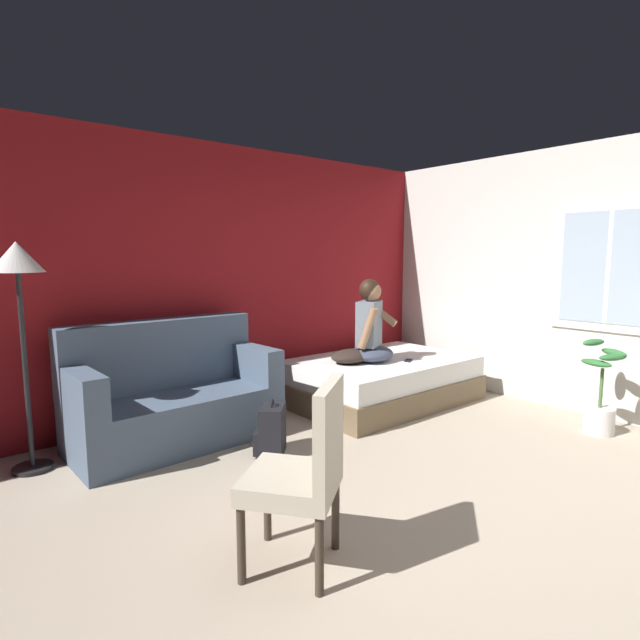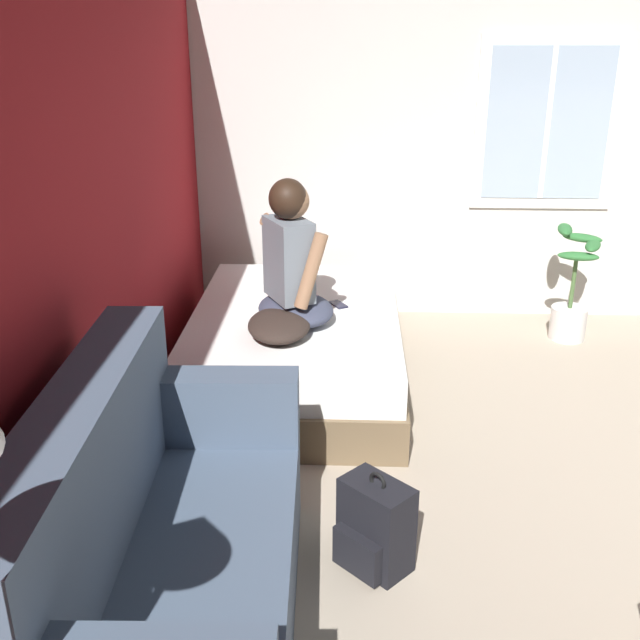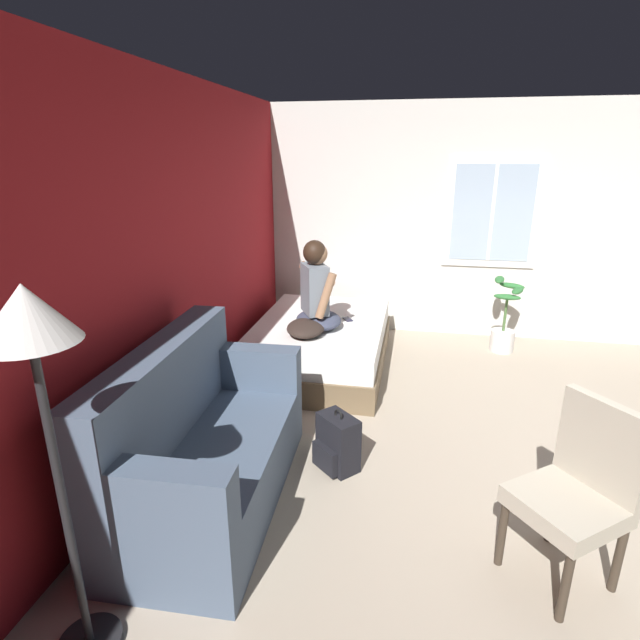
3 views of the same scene
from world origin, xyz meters
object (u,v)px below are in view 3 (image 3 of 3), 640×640
(potted_plant, at_px, (504,326))
(throw_pillow, at_px, (306,328))
(couch, at_px, (201,445))
(backpack, at_px, (337,443))
(bed, at_px, (320,344))
(cell_phone, at_px, (348,319))
(floor_lamp, at_px, (34,355))
(side_chair, at_px, (578,488))
(person_seated, at_px, (317,293))

(potted_plant, bearing_deg, throw_pillow, 120.55)
(couch, bearing_deg, backpack, -58.25)
(bed, xyz_separation_m, cell_phone, (0.13, -0.27, 0.25))
(couch, xyz_separation_m, floor_lamp, (-1.07, 0.10, 1.04))
(couch, height_order, floor_lamp, floor_lamp)
(floor_lamp, bearing_deg, side_chair, -68.94)
(floor_lamp, height_order, potted_plant, floor_lamp)
(couch, bearing_deg, person_seated, -8.98)
(backpack, relative_size, throw_pillow, 0.95)
(throw_pillow, height_order, cell_phone, throw_pillow)
(cell_phone, xyz_separation_m, potted_plant, (0.66, -1.68, -0.18))
(potted_plant, bearing_deg, backpack, 149.76)
(floor_lamp, bearing_deg, cell_phone, -11.43)
(throw_pillow, bearing_deg, cell_phone, -31.97)
(bed, distance_m, cell_phone, 0.39)
(couch, relative_size, backpack, 3.77)
(backpack, bearing_deg, throw_pillow, 20.99)
(person_seated, relative_size, floor_lamp, 0.51)
(person_seated, distance_m, cell_phone, 0.54)
(couch, height_order, person_seated, person_seated)
(side_chair, bearing_deg, person_seated, 38.19)
(potted_plant, bearing_deg, bed, 111.94)
(bed, height_order, potted_plant, potted_plant)
(person_seated, bearing_deg, backpack, -163.86)
(person_seated, relative_size, cell_phone, 6.08)
(potted_plant, bearing_deg, side_chair, 177.38)
(cell_phone, bearing_deg, bed, 175.82)
(backpack, xyz_separation_m, cell_phone, (1.90, 0.19, 0.29))
(bed, height_order, person_seated, person_seated)
(throw_pillow, bearing_deg, side_chair, -137.91)
(couch, height_order, cell_phone, couch)
(person_seated, bearing_deg, side_chair, -141.81)
(throw_pillow, bearing_deg, person_seated, -15.82)
(backpack, bearing_deg, side_chair, -117.51)
(bed, xyz_separation_m, floor_lamp, (-3.32, 0.43, 1.19))
(bed, height_order, floor_lamp, floor_lamp)
(couch, relative_size, side_chair, 1.76)
(person_seated, bearing_deg, throw_pillow, 164.18)
(bed, relative_size, backpack, 4.38)
(couch, relative_size, potted_plant, 2.03)
(throw_pillow, height_order, floor_lamp, floor_lamp)
(bed, xyz_separation_m, side_chair, (-2.47, -1.80, 0.30))
(couch, bearing_deg, throw_pillow, -8.12)
(side_chair, bearing_deg, backpack, 62.49)
(bed, xyz_separation_m, person_seated, (-0.18, 0.00, 0.60))
(cell_phone, height_order, floor_lamp, floor_lamp)
(side_chair, xyz_separation_m, throw_pillow, (2.06, 1.86, 0.02))
(backpack, relative_size, floor_lamp, 0.27)
(couch, distance_m, side_chair, 2.14)
(bed, relative_size, person_seated, 2.29)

